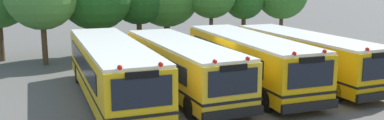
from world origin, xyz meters
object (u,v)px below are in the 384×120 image
(school_bus_2, at_px, (249,59))
(school_bus_3, at_px, (305,55))
(school_bus_0, at_px, (112,69))
(school_bus_1, at_px, (182,65))

(school_bus_2, relative_size, school_bus_3, 1.02)
(school_bus_0, bearing_deg, school_bus_2, 179.65)
(school_bus_0, relative_size, school_bus_1, 1.08)
(school_bus_1, xyz_separation_m, school_bus_3, (6.97, -0.20, 0.02))
(school_bus_0, bearing_deg, school_bus_3, -179.65)
(school_bus_0, height_order, school_bus_1, school_bus_0)
(school_bus_2, distance_m, school_bus_3, 3.44)
(school_bus_1, bearing_deg, school_bus_3, 176.98)
(school_bus_0, distance_m, school_bus_3, 10.37)
(school_bus_1, distance_m, school_bus_2, 3.54)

